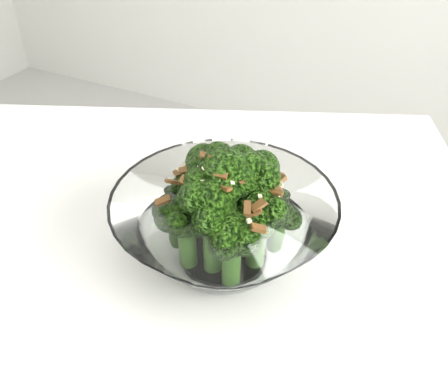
% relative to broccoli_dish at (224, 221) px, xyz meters
% --- Properties ---
extents(broccoli_dish, '(0.24, 0.24, 0.15)m').
position_rel_broccoli_dish_xyz_m(broccoli_dish, '(0.00, 0.00, 0.00)').
color(broccoli_dish, white).
rests_on(broccoli_dish, table).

